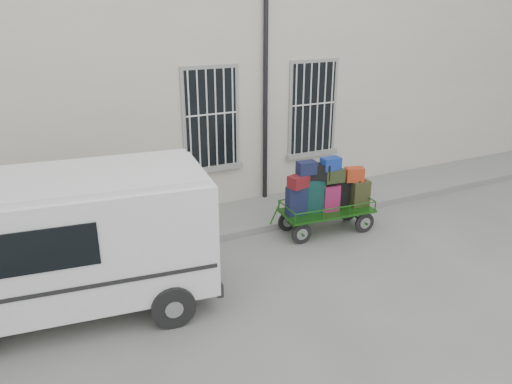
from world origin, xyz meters
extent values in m
plane|color=slate|center=(0.00, 0.00, 0.00)|extent=(80.00, 80.00, 0.00)
cube|color=beige|center=(0.00, 5.50, 3.00)|extent=(24.00, 5.00, 6.00)
cylinder|color=black|center=(0.95, 2.92, 2.80)|extent=(0.11, 0.11, 5.60)
cube|color=black|center=(-0.40, 2.98, 2.25)|extent=(1.20, 0.08, 2.20)
cube|color=gray|center=(-0.40, 2.96, 1.09)|extent=(1.45, 0.22, 0.12)
cube|color=black|center=(2.30, 2.98, 2.25)|extent=(1.20, 0.08, 2.20)
cube|color=gray|center=(2.30, 2.96, 1.09)|extent=(1.45, 0.22, 0.12)
cube|color=slate|center=(0.00, 2.20, 0.07)|extent=(24.00, 1.70, 0.15)
cylinder|color=black|center=(0.58, 0.55, 0.22)|extent=(0.45, 0.09, 0.45)
cylinder|color=gray|center=(0.58, 0.55, 0.22)|extent=(0.25, 0.10, 0.25)
cylinder|color=black|center=(0.64, 1.22, 0.22)|extent=(0.45, 0.09, 0.45)
cylinder|color=gray|center=(0.64, 1.22, 0.22)|extent=(0.25, 0.10, 0.25)
cylinder|color=black|center=(2.10, 0.41, 0.22)|extent=(0.45, 0.09, 0.45)
cylinder|color=gray|center=(2.10, 0.41, 0.22)|extent=(0.25, 0.10, 0.25)
cylinder|color=black|center=(2.15, 1.09, 0.22)|extent=(0.45, 0.09, 0.45)
cylinder|color=gray|center=(2.15, 1.09, 0.22)|extent=(0.25, 0.10, 0.25)
cube|color=#174C11|center=(1.37, 0.82, 0.49)|extent=(2.04, 1.06, 0.04)
cylinder|color=#174C11|center=(0.16, 0.92, 0.63)|extent=(0.26, 0.06, 0.50)
cube|color=#111C33|center=(0.65, 0.91, 0.82)|extent=(0.43, 0.26, 0.61)
cube|color=black|center=(0.65, 0.91, 1.13)|extent=(0.17, 0.13, 0.03)
cube|color=#0E332C|center=(1.06, 0.87, 0.88)|extent=(0.47, 0.30, 0.72)
cube|color=black|center=(1.06, 0.87, 1.25)|extent=(0.18, 0.12, 0.03)
cube|color=maroon|center=(1.41, 0.75, 0.80)|extent=(0.38, 0.23, 0.57)
cube|color=black|center=(1.41, 0.75, 1.10)|extent=(0.15, 0.10, 0.03)
cube|color=black|center=(1.78, 0.92, 0.83)|extent=(0.42, 0.28, 0.64)
cube|color=black|center=(1.78, 0.92, 1.17)|extent=(0.16, 0.13, 0.03)
cube|color=#2E2D17|center=(2.15, 0.72, 0.79)|extent=(0.42, 0.28, 0.56)
cube|color=black|center=(2.15, 0.72, 1.09)|extent=(0.17, 0.14, 0.03)
cube|color=maroon|center=(0.68, 0.89, 1.25)|extent=(0.48, 0.37, 0.26)
cube|color=black|center=(1.14, 0.88, 1.40)|extent=(0.54, 0.46, 0.32)
cube|color=black|center=(1.46, 0.78, 1.29)|extent=(0.46, 0.31, 0.28)
cube|color=maroon|center=(2.03, 0.80, 1.22)|extent=(0.44, 0.33, 0.30)
cube|color=#111C33|center=(0.87, 0.91, 1.51)|extent=(0.41, 0.28, 0.27)
cube|color=navy|center=(1.39, 0.79, 1.56)|extent=(0.39, 0.24, 0.26)
cube|color=silver|center=(-3.99, 0.12, 1.29)|extent=(4.65, 2.45, 1.82)
cube|color=silver|center=(-3.99, 0.12, 2.25)|extent=(4.43, 2.28, 0.10)
cube|color=black|center=(-4.71, -0.76, 1.60)|extent=(2.21, 0.31, 0.63)
cube|color=black|center=(-1.77, -0.15, 1.60)|extent=(0.21, 1.41, 0.56)
cube|color=black|center=(-1.78, -0.15, 0.44)|extent=(0.33, 1.87, 0.22)
cube|color=white|center=(-1.74, -0.15, 0.67)|extent=(0.08, 0.43, 0.12)
cylinder|color=black|center=(-2.65, -0.98, 0.34)|extent=(0.71, 0.30, 0.69)
cylinder|color=black|center=(-2.42, 0.87, 0.34)|extent=(0.71, 0.30, 0.69)
camera|label=1|loc=(-4.41, -7.39, 4.70)|focal=35.00mm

